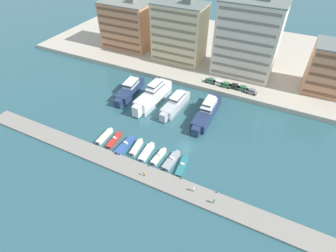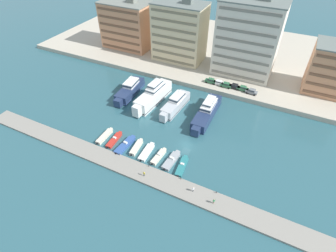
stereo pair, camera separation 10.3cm
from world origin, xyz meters
name	(u,v)px [view 1 (the left image)]	position (x,y,z in m)	size (l,w,h in m)	color
ground_plane	(186,145)	(0.00, 0.00, 0.00)	(400.00, 400.00, 0.00)	#2D5B66
quay_promenade	(242,55)	(0.00, 63.89, 0.85)	(180.00, 70.00, 1.70)	#BCB29E
pier_dock	(163,182)	(0.00, -14.66, 0.29)	(120.00, 5.47, 0.59)	gray
yacht_navy_far_left	(130,90)	(-28.86, 15.25, 1.92)	(5.80, 18.17, 6.57)	navy
yacht_white_left	(153,95)	(-18.91, 14.74, 2.69)	(5.82, 20.75, 8.84)	white
yacht_silver_mid_left	(175,104)	(-10.29, 14.41, 2.00)	(4.82, 16.98, 6.72)	silver
yacht_navy_center_left	(207,111)	(0.58, 15.24, 2.04)	(4.84, 21.38, 7.37)	navy
motorboat_cream_far_left	(105,136)	(-23.04, -7.79, 0.54)	(1.65, 7.43, 1.08)	beige
motorboat_red_left	(114,140)	(-19.65, -7.73, 0.43)	(2.11, 7.42, 1.26)	red
motorboat_blue_mid_left	(125,145)	(-15.55, -8.23, 0.51)	(2.54, 8.60, 1.49)	#33569E
motorboat_cream_center_left	(137,147)	(-12.13, -7.55, 0.54)	(2.16, 6.86, 1.08)	beige
motorboat_white_center	(147,152)	(-8.74, -7.70, 0.36)	(2.41, 7.63, 0.81)	white
motorboat_cream_center_right	(159,156)	(-4.87, -7.81, 0.48)	(1.99, 6.86, 1.36)	beige
motorboat_grey_mid_right	(171,160)	(-1.13, -7.54, 0.45)	(2.64, 7.88, 1.42)	#9EA3A8
motorboat_teal_right	(182,166)	(2.23, -8.15, 0.44)	(2.58, 7.74, 1.22)	teal
car_green_far_left	(211,81)	(-4.39, 32.94, 2.68)	(4.12, 1.96, 1.80)	#2D6642
car_white_left	(218,82)	(-1.41, 32.97, 2.68)	(4.12, 1.96, 1.80)	white
car_green_mid_left	(226,85)	(1.57, 32.58, 2.68)	(4.14, 2.00, 1.80)	#2D6642
car_black_center_left	(234,86)	(4.65, 33.06, 2.68)	(4.12, 1.97, 1.80)	black
car_green_center	(243,88)	(7.69, 33.04, 2.68)	(4.13, 1.98, 1.80)	#2D6642
car_grey_center_right	(252,91)	(10.97, 32.42, 2.68)	(4.20, 2.13, 1.80)	slate
apartment_block_far_left	(127,25)	(-49.69, 47.77, 11.57)	(21.87, 14.00, 21.63)	tan
apartment_block_left	(179,32)	(-23.38, 45.93, 13.20)	(20.71, 12.54, 24.88)	beige
apartment_block_mid_left	(248,39)	(3.82, 46.35, 15.32)	(22.39, 14.36, 29.13)	silver
apartment_block_center_left	(332,69)	(33.72, 46.29, 10.20)	(15.11, 13.01, 18.85)	tan
pedestrian_near_edge	(144,173)	(-5.00, -15.39, 1.54)	(0.61, 0.29, 1.60)	#4C515B
pedestrian_mid_deck	(193,189)	(7.87, -14.25, 1.52)	(0.43, 0.51, 1.58)	#4C515B
pedestrian_far_side	(214,201)	(13.35, -15.21, 1.54)	(0.44, 0.51, 1.61)	#7A6B56
bollard_west	(119,154)	(-14.70, -12.17, 0.91)	(0.20, 0.20, 0.61)	#2D2D33
bollard_west_mid	(149,166)	(-5.46, -12.17, 0.91)	(0.20, 0.20, 0.61)	#2D2D33
bollard_east_mid	(181,178)	(3.79, -12.17, 0.91)	(0.20, 0.20, 0.61)	#2D2D33
bollard_east	(217,192)	(13.03, -12.17, 0.91)	(0.20, 0.20, 0.61)	#2D2D33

